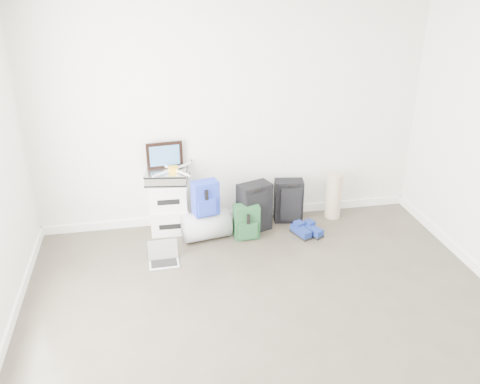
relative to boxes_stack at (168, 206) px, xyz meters
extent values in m
plane|color=#3B352B|center=(0.78, -2.32, -0.31)|extent=(5.00, 5.00, 0.00)
cube|color=silver|center=(0.78, 0.18, 1.04)|extent=(4.50, 0.02, 2.70)
cube|color=white|center=(0.78, -2.32, 2.39)|extent=(4.50, 5.00, 0.02)
cube|color=white|center=(0.78, 0.17, -0.26)|extent=(4.50, 0.02, 0.10)
cube|color=white|center=(0.00, 0.00, -0.18)|extent=(0.43, 0.35, 0.27)
cube|color=white|center=(0.00, 0.00, -0.02)|extent=(0.45, 0.37, 0.04)
cube|color=white|center=(0.00, 0.00, 0.13)|extent=(0.43, 0.35, 0.27)
cube|color=white|center=(0.00, 0.00, 0.29)|extent=(0.45, 0.37, 0.04)
cube|color=#B2B2B7|center=(0.00, 0.00, 0.38)|extent=(0.50, 0.40, 0.13)
cube|color=black|center=(0.00, 0.10, 0.59)|extent=(0.41, 0.06, 0.31)
cube|color=#245791|center=(0.00, 0.08, 0.59)|extent=(0.34, 0.04, 0.23)
cube|color=gold|center=(0.08, -0.02, 0.47)|extent=(0.12, 0.12, 0.05)
cube|color=white|center=(0.20, 0.07, 0.47)|extent=(0.25, 0.19, 0.02)
cube|color=white|center=(-0.01, 0.10, 0.47)|extent=(0.19, 0.25, 0.02)
cube|color=white|center=(-0.04, -0.11, 0.47)|extent=(0.25, 0.19, 0.02)
cube|color=white|center=(0.17, -0.14, 0.47)|extent=(0.19, 0.25, 0.02)
cylinder|color=#94969C|center=(0.40, -0.26, -0.15)|extent=(0.57, 0.41, 0.32)
cube|color=#171F96|center=(0.40, -0.28, 0.21)|extent=(0.31, 0.23, 0.39)
cube|color=#171F96|center=(0.40, -0.38, 0.14)|extent=(0.21, 0.10, 0.19)
cube|color=black|center=(0.98, -0.16, -0.02)|extent=(0.43, 0.33, 0.58)
cube|color=black|center=(0.98, -0.29, -0.02)|extent=(0.27, 0.12, 0.47)
cube|color=black|center=(0.98, -0.28, 0.25)|extent=(0.11, 0.06, 0.02)
cube|color=#163E25|center=(0.86, -0.32, -0.11)|extent=(0.29, 0.18, 0.40)
cube|color=#163E25|center=(0.86, -0.42, -0.18)|extent=(0.21, 0.06, 0.19)
cube|color=black|center=(1.44, -0.01, -0.05)|extent=(0.36, 0.24, 0.53)
cube|color=black|center=(1.44, -0.13, -0.05)|extent=(0.25, 0.07, 0.42)
cube|color=black|center=(1.44, -0.12, 0.19)|extent=(0.12, 0.04, 0.02)
cube|color=black|center=(1.48, -0.41, -0.30)|extent=(0.21, 0.31, 0.03)
cube|color=navy|center=(1.48, -0.41, -0.25)|extent=(0.20, 0.30, 0.07)
cube|color=black|center=(1.61, -0.41, -0.30)|extent=(0.24, 0.31, 0.03)
cube|color=navy|center=(1.61, -0.41, -0.25)|extent=(0.23, 0.30, 0.07)
cylinder|color=tan|center=(2.01, -0.03, -0.03)|extent=(0.19, 0.19, 0.58)
cube|color=silver|center=(-0.11, -0.73, -0.31)|extent=(0.32, 0.22, 0.01)
cube|color=black|center=(-0.11, -0.73, -0.30)|extent=(0.27, 0.15, 0.00)
cube|color=black|center=(-0.11, -0.62, -0.20)|extent=(0.31, 0.02, 0.21)
camera|label=1|loc=(-0.18, -5.32, 2.62)|focal=38.00mm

